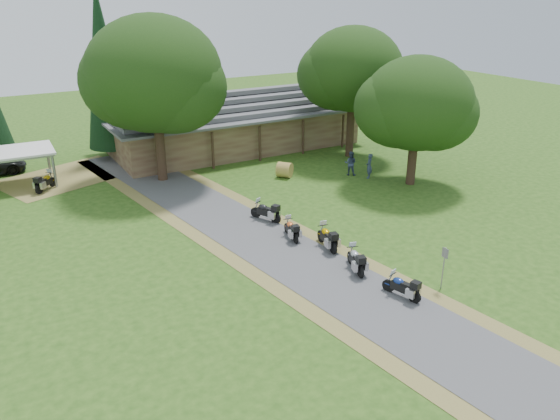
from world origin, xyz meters
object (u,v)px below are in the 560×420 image
motorcycle_row_c (327,236)px  motorcycle_row_e (266,210)px  carport (11,169)px  motorcycle_row_d (291,228)px  lodge (235,119)px  motorcycle_carport_a (45,181)px  motorcycle_row_a (402,285)px  motorcycle_row_b (356,259)px  hay_bale (285,170)px

motorcycle_row_c → motorcycle_row_e: (-1.05, 4.80, -0.02)m
carport → motorcycle_row_d: (12.19, -16.87, -0.65)m
lodge → motorcycle_carport_a: bearing=-168.3°
motorcycle_row_a → carport: bearing=12.8°
motorcycle_row_a → motorcycle_row_e: motorcycle_row_e is taller
motorcycle_carport_a → motorcycle_row_a: bearing=-109.6°
motorcycle_row_b → motorcycle_row_c: size_ratio=0.96×
motorcycle_row_e → hay_bale: (5.01, 6.32, -0.09)m
motorcycle_row_d → motorcycle_carport_a: (-10.36, 14.85, 0.06)m
lodge → motorcycle_row_e: lodge is taller
lodge → motorcycle_row_a: size_ratio=12.53×
lodge → motorcycle_row_b: lodge is taller
motorcycle_row_c → hay_bale: bearing=-10.0°
carport → motorcycle_row_e: carport is taller
carport → motorcycle_row_c: size_ratio=2.99×
carport → hay_bale: bearing=-22.4°
motorcycle_row_b → motorcycle_row_d: motorcycle_row_b is taller
lodge → motorcycle_row_e: 16.29m
lodge → motorcycle_row_e: bearing=-109.4°
motorcycle_row_d → motorcycle_row_e: motorcycle_row_e is taller
motorcycle_row_b → motorcycle_row_d: (-0.79, 4.69, -0.04)m
lodge → motorcycle_carport_a: (-15.72, -3.27, -1.80)m
lodge → carport: lodge is taller
motorcycle_row_b → motorcycle_row_e: 7.59m
motorcycle_row_c → motorcycle_row_d: 2.20m
motorcycle_row_d → motorcycle_row_e: bearing=11.7°
lodge → motorcycle_row_a: 26.22m
motorcycle_row_a → motorcycle_row_e: (-1.06, 10.53, 0.05)m
lodge → carport: size_ratio=3.75×
motorcycle_row_d → motorcycle_carport_a: size_ratio=0.90×
hay_bale → motorcycle_row_d: bearing=-118.5°
motorcycle_row_a → motorcycle_row_e: bearing=-9.7°
motorcycle_row_c → motorcycle_carport_a: motorcycle_row_c is taller
motorcycle_row_a → motorcycle_carport_a: 25.24m
motorcycle_row_a → motorcycle_row_d: 7.74m
carport → motorcycle_row_d: size_ratio=3.35×
motorcycle_row_b → motorcycle_carport_a: size_ratio=0.97×
motorcycle_row_e → motorcycle_carport_a: (-10.33, 12.00, 0.01)m
lodge → motorcycle_row_c: 20.60m
lodge → motorcycle_row_d: size_ratio=12.53×
motorcycle_row_d → hay_bale: 10.44m
carport → motorcycle_row_a: bearing=-59.9°
motorcycle_row_c → motorcycle_carport_a: size_ratio=1.01×
carport → motorcycle_row_a: (13.21, -24.55, -0.65)m
motorcycle_row_b → motorcycle_carport_a: 22.50m
motorcycle_row_a → hay_bale: 17.31m
motorcycle_row_e → motorcycle_carport_a: bearing=16.0°
motorcycle_row_d → motorcycle_row_e: size_ratio=0.92×
lodge → motorcycle_row_d: bearing=-106.5°
motorcycle_row_a → motorcycle_row_c: motorcycle_row_c is taller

